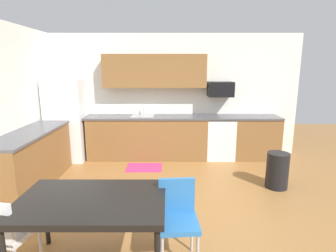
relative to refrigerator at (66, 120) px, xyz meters
name	(u,v)px	position (x,y,z in m)	size (l,w,h in m)	color
ground_plane	(168,210)	(2.18, -2.22, -0.87)	(12.00, 12.00, 0.00)	#9E6B38
wall_back	(168,96)	(2.18, 0.43, 0.48)	(5.80, 0.10, 2.70)	white
cabinet_run_back	(147,138)	(1.72, 0.08, -0.42)	(2.57, 0.60, 0.90)	brown
cabinet_run_back_right	(254,138)	(4.09, 0.08, -0.42)	(0.98, 0.60, 0.90)	brown
cabinet_run_left	(30,161)	(-0.12, -1.42, -0.42)	(0.60, 2.00, 0.90)	brown
countertop_back	(168,117)	(2.18, 0.08, 0.05)	(4.80, 0.64, 0.04)	#4C4C51
countertop_left	(27,133)	(-0.12, -1.42, 0.05)	(0.64, 2.00, 0.04)	#4C4C51
upper_cabinets_back	(154,71)	(1.88, 0.21, 1.03)	(2.20, 0.34, 0.70)	brown
refrigerator	(66,120)	(0.00, 0.00, 0.00)	(0.76, 0.70, 1.73)	white
oven_range	(219,138)	(3.30, 0.08, -0.41)	(0.60, 0.60, 0.91)	white
microwave	(220,89)	(3.30, 0.18, 0.65)	(0.54, 0.36, 0.32)	black
sink_basin	(142,119)	(1.62, 0.08, 0.01)	(0.48, 0.40, 0.14)	#A5A8AD
sink_faucet	(143,110)	(1.62, 0.26, 0.17)	(0.02, 0.02, 0.24)	#B2B5BA
dining_table	(91,205)	(1.44, -3.36, -0.17)	(1.40, 0.90, 0.76)	black
chair_near_table	(177,214)	(2.26, -3.21, -0.36)	(0.43, 0.43, 0.85)	#2D72B7
chair_far_side	(3,232)	(0.67, -3.51, -0.36)	(0.46, 0.46, 0.85)	white
trash_bin	(276,170)	(3.98, -1.47, -0.57)	(0.36, 0.36, 0.60)	black
floor_mat	(144,168)	(1.69, -0.57, -0.86)	(0.70, 0.50, 0.01)	#CC3372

